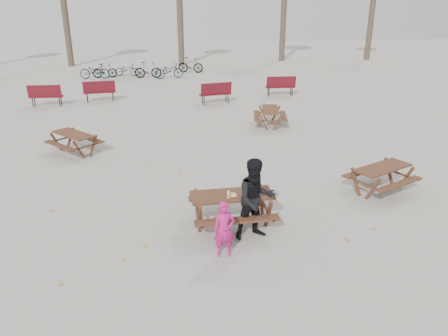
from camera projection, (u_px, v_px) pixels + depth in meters
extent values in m
plane|color=gray|center=(232.00, 225.00, 9.79)|extent=(80.00, 80.00, 0.00)
cube|color=#392014|center=(232.00, 195.00, 9.52)|extent=(1.80, 0.70, 0.05)
cube|color=#392014|center=(237.00, 220.00, 9.08)|extent=(1.80, 0.25, 0.05)
cube|color=#392014|center=(227.00, 196.00, 10.18)|extent=(1.80, 0.25, 0.05)
cylinder|color=#392014|center=(200.00, 220.00, 9.26)|extent=(0.08, 0.08, 0.73)
cylinder|color=#392014|center=(197.00, 208.00, 9.81)|extent=(0.08, 0.08, 0.73)
cylinder|color=#392014|center=(268.00, 214.00, 9.51)|extent=(0.08, 0.08, 0.73)
cylinder|color=#392014|center=(261.00, 202.00, 10.06)|extent=(0.08, 0.08, 0.73)
cube|color=white|center=(232.00, 195.00, 9.42)|extent=(0.18, 0.11, 0.03)
ellipsoid|color=tan|center=(232.00, 193.00, 9.40)|extent=(0.14, 0.06, 0.05)
cylinder|color=silver|center=(228.00, 195.00, 9.30)|extent=(0.06, 0.06, 0.15)
cylinder|color=orange|center=(228.00, 196.00, 9.31)|extent=(0.07, 0.07, 0.05)
cylinder|color=white|center=(228.00, 191.00, 9.27)|extent=(0.03, 0.03, 0.02)
imported|color=#BC176E|center=(224.00, 229.00, 8.47)|extent=(0.44, 0.31, 1.15)
imported|color=black|center=(256.00, 199.00, 9.02)|extent=(0.95, 0.79, 1.76)
imported|color=black|center=(95.00, 71.00, 26.91)|extent=(1.86, 0.83, 0.95)
imported|color=black|center=(105.00, 71.00, 27.25)|extent=(1.49, 0.47, 0.89)
imported|color=black|center=(127.00, 70.00, 27.93)|extent=(1.59, 0.86, 0.79)
imported|color=black|center=(148.00, 70.00, 27.16)|extent=(1.72, 0.75, 1.00)
imported|color=black|center=(169.00, 71.00, 27.05)|extent=(1.89, 1.01, 0.95)
imported|color=black|center=(191.00, 65.00, 29.04)|extent=(1.73, 1.02, 1.01)
cylinder|color=#382B21|center=(66.00, 21.00, 30.83)|extent=(0.44, 0.44, 6.30)
cylinder|color=#382B21|center=(180.00, 23.00, 31.29)|extent=(0.44, 0.44, 5.95)
cylinder|color=#382B21|center=(283.00, 16.00, 33.38)|extent=(0.44, 0.44, 6.65)
cylinder|color=#382B21|center=(370.00, 25.00, 34.33)|extent=(0.44, 0.44, 5.25)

